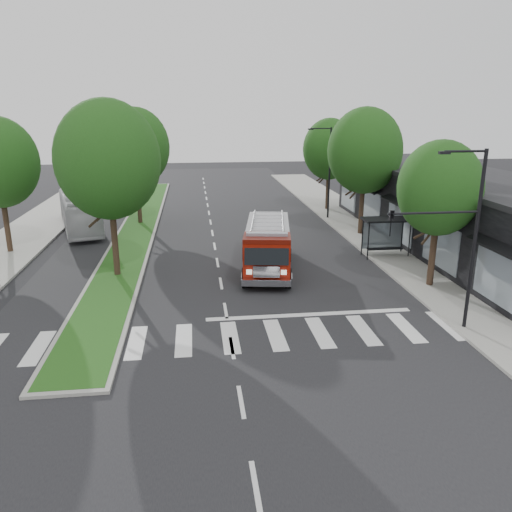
% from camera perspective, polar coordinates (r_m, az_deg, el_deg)
% --- Properties ---
extents(ground, '(140.00, 140.00, 0.00)m').
position_cam_1_polar(ground, '(24.72, -3.49, -6.25)').
color(ground, black).
rests_on(ground, ground).
extents(sidewalk_right, '(5.00, 80.00, 0.15)m').
position_cam_1_polar(sidewalk_right, '(36.80, 15.23, 1.01)').
color(sidewalk_right, gray).
rests_on(sidewalk_right, ground).
extents(median, '(3.00, 50.00, 0.15)m').
position_cam_1_polar(median, '(42.10, -13.32, 3.08)').
color(median, gray).
rests_on(median, ground).
extents(storefront_row, '(8.00, 30.00, 5.00)m').
position_cam_1_polar(storefront_row, '(38.20, 21.79, 4.71)').
color(storefront_row, black).
rests_on(storefront_row, ground).
extents(bus_shelter, '(3.20, 1.60, 2.61)m').
position_cam_1_polar(bus_shelter, '(34.19, 14.60, 3.29)').
color(bus_shelter, black).
rests_on(bus_shelter, ground).
extents(tree_right_near, '(4.40, 4.40, 8.05)m').
position_cam_1_polar(tree_right_near, '(28.18, 20.23, 7.25)').
color(tree_right_near, black).
rests_on(tree_right_near, ground).
extents(tree_right_mid, '(5.60, 5.60, 9.72)m').
position_cam_1_polar(tree_right_mid, '(39.05, 12.34, 11.66)').
color(tree_right_mid, black).
rests_on(tree_right_mid, ground).
extents(tree_right_far, '(5.00, 5.00, 8.73)m').
position_cam_1_polar(tree_right_far, '(48.63, 8.38, 11.98)').
color(tree_right_far, black).
rests_on(tree_right_far, ground).
extents(tree_median_near, '(5.80, 5.80, 10.16)m').
position_cam_1_polar(tree_median_near, '(29.26, -16.55, 10.48)').
color(tree_median_near, black).
rests_on(tree_median_near, ground).
extents(tree_median_far, '(5.60, 5.60, 9.72)m').
position_cam_1_polar(tree_median_far, '(43.12, -13.63, 12.01)').
color(tree_median_far, black).
rests_on(tree_median_far, ground).
extents(streetlight_right_near, '(4.08, 0.22, 8.00)m').
position_cam_1_polar(streetlight_right_near, '(22.69, 21.96, 2.86)').
color(streetlight_right_near, black).
rests_on(streetlight_right_near, ground).
extents(streetlight_right_far, '(2.11, 0.20, 8.00)m').
position_cam_1_polar(streetlight_right_far, '(44.61, 8.22, 9.84)').
color(streetlight_right_far, black).
rests_on(streetlight_right_far, ground).
extents(fire_engine, '(4.00, 9.15, 3.07)m').
position_cam_1_polar(fire_engine, '(30.54, 1.34, 1.17)').
color(fire_engine, '#4E0B04').
rests_on(fire_engine, ground).
extents(city_bus, '(5.39, 11.04, 3.00)m').
position_cam_1_polar(city_bus, '(43.13, -19.51, 4.82)').
color(city_bus, '#B7B7BB').
rests_on(city_bus, ground).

